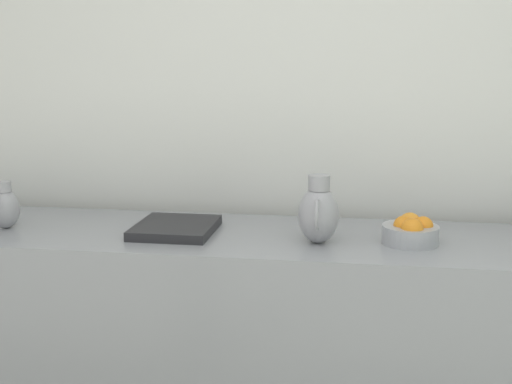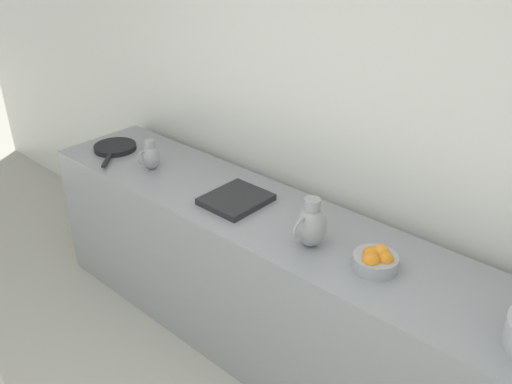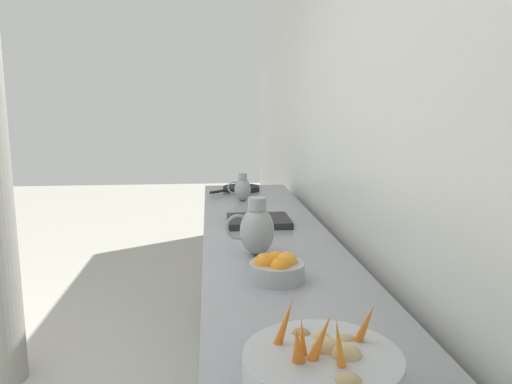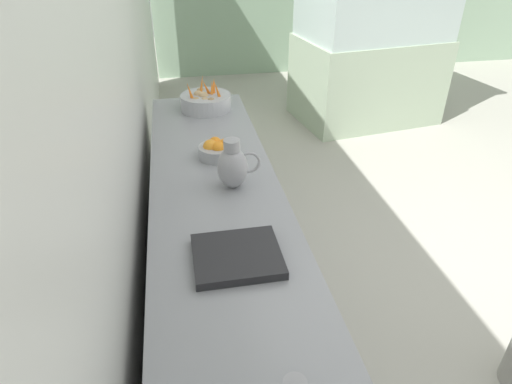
# 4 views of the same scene
# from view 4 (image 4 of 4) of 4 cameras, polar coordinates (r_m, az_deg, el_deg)

# --- Properties ---
(ground_plane) EXTENTS (16.15, 16.15, 0.00)m
(ground_plane) POSITION_cam_4_polar(r_m,az_deg,el_deg) (3.22, 24.25, -11.65)
(ground_plane) COLOR #ADAA9E
(tile_wall_left) EXTENTS (0.10, 9.14, 3.00)m
(tile_wall_left) POSITION_cam_4_polar(r_m,az_deg,el_deg) (2.19, -18.41, 15.14)
(tile_wall_left) COLOR silver
(tile_wall_left) RESTS_ON ground_plane
(prep_counter) EXTENTS (0.65, 3.31, 0.94)m
(prep_counter) POSITION_cam_4_polar(r_m,az_deg,el_deg) (2.26, -3.86, -13.44)
(prep_counter) COLOR gray
(prep_counter) RESTS_ON ground_plane
(vegetable_colander) EXTENTS (0.35, 0.35, 0.23)m
(vegetable_colander) POSITION_cam_4_polar(r_m,az_deg,el_deg) (3.16, -6.52, 11.59)
(vegetable_colander) COLOR #ADAFB5
(vegetable_colander) RESTS_ON prep_counter
(orange_bowl) EXTENTS (0.21, 0.21, 0.11)m
(orange_bowl) POSITION_cam_4_polar(r_m,az_deg,el_deg) (2.47, -5.05, 5.52)
(orange_bowl) COLOR #9EA0A5
(orange_bowl) RESTS_ON prep_counter
(metal_pitcher_tall) EXTENTS (0.21, 0.15, 0.25)m
(metal_pitcher_tall) POSITION_cam_4_polar(r_m,az_deg,el_deg) (2.14, -2.99, 3.38)
(metal_pitcher_tall) COLOR #939399
(metal_pitcher_tall) RESTS_ON prep_counter
(counter_sink_basin) EXTENTS (0.34, 0.30, 0.04)m
(counter_sink_basin) POSITION_cam_4_polar(r_m,az_deg,el_deg) (1.73, -2.48, -8.28)
(counter_sink_basin) COLOR #232326
(counter_sink_basin) RESTS_ON prep_counter
(glass_block_booth) EXTENTS (1.79, 1.33, 2.36)m
(glass_block_booth) POSITION_cam_4_polar(r_m,az_deg,el_deg) (5.40, 15.02, 20.96)
(glass_block_booth) COLOR #ADC1A3
(glass_block_booth) RESTS_ON ground_plane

